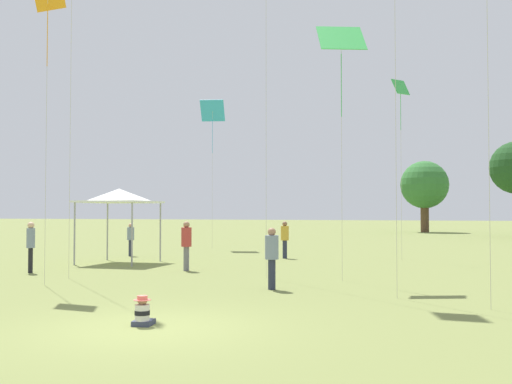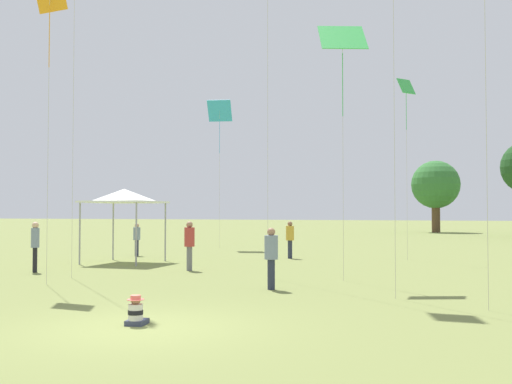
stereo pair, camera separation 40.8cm
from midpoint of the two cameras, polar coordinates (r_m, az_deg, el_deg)
ground_plane at (r=11.78m, az=-9.95°, el=-12.65°), size 300.00×300.00×0.00m
seated_toddler at (r=12.04m, az=-10.40°, el=-11.18°), size 0.42×0.49×0.59m
person_standing_1 at (r=17.06m, az=2.15°, el=-5.82°), size 0.40×0.40×1.75m
person_standing_3 at (r=23.22m, az=-19.82°, el=-4.43°), size 0.41×0.41×1.84m
person_standing_4 at (r=30.53m, az=-10.91°, el=-4.18°), size 0.38×0.38×1.64m
person_standing_5 at (r=28.40m, az=3.67°, el=-4.25°), size 0.54×0.54×1.75m
person_standing_6 at (r=22.62m, az=-5.84°, el=-4.69°), size 0.40×0.40×1.85m
canopy_tent at (r=26.52m, az=-12.01°, el=-0.41°), size 3.05×3.05×3.20m
kite_3 at (r=20.26m, az=-18.48°, el=16.96°), size 1.15×0.47×9.47m
kite_5 at (r=37.34m, az=-3.17°, el=7.53°), size 1.62×1.18×9.06m
kite_6 at (r=28.68m, az=14.51°, el=9.12°), size 0.83×0.90×8.33m
kite_7 at (r=20.14m, az=8.83°, el=14.05°), size 1.77×1.54×8.37m
distant_tree_0 at (r=67.52m, az=16.90°, el=0.63°), size 5.17×5.17×7.75m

